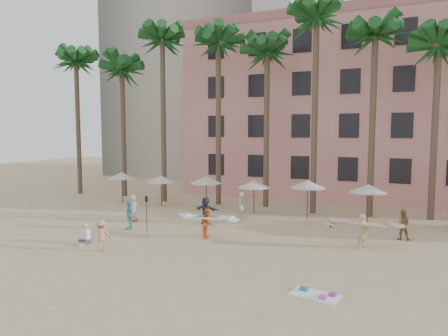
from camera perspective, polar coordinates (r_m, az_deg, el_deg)
ground at (r=18.63m, az=-5.54°, el=-14.03°), size 120.00×120.00×0.00m
pink_hotel at (r=41.48m, az=21.23°, el=7.49°), size 35.00×14.00×16.00m
grey_tower at (r=62.52m, az=-3.38°, el=22.83°), size 22.00×18.00×50.00m
palm_row at (r=32.17m, az=8.63°, el=17.46°), size 44.40×5.40×16.30m
umbrella_row at (r=30.42m, az=0.75°, el=-1.93°), size 22.50×2.70×2.73m
beach_towel at (r=16.13m, az=13.05°, el=-17.17°), size 1.94×1.29×0.14m
carrier_yellow at (r=22.45m, az=19.24°, el=-8.21°), size 3.42×1.57×1.83m
carrier_white at (r=23.34m, az=-2.31°, el=-7.68°), size 3.13×0.95×1.70m
beachgoers at (r=25.16m, az=-3.61°, el=-6.80°), size 17.87×11.12×1.86m
paddle at (r=24.83m, az=-11.00°, el=-5.82°), size 0.18×0.04×2.23m
seated_man at (r=23.44m, az=-19.34°, el=-9.29°), size 0.48×0.84×1.09m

